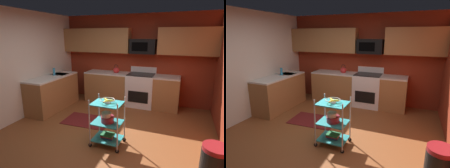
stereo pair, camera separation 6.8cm
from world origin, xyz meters
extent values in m
cube|color=brown|center=(0.00, 0.00, -0.02)|extent=(4.40, 4.80, 0.04)
cube|color=maroon|center=(0.00, 2.43, 1.30)|extent=(4.52, 0.06, 2.60)
cube|color=silver|center=(-2.23, 0.00, 1.30)|extent=(0.06, 4.80, 2.60)
cube|color=#9E6B3D|center=(0.00, 2.10, 0.44)|extent=(2.75, 0.60, 0.88)
cube|color=silver|center=(0.00, 2.10, 0.90)|extent=(2.75, 0.60, 0.04)
cube|color=#9E6B3D|center=(-1.90, 1.00, 0.44)|extent=(0.60, 1.61, 0.88)
cube|color=silver|center=(-1.90, 1.00, 0.90)|extent=(0.60, 1.61, 0.04)
cube|color=#B7BABC|center=(-1.90, 1.35, 0.84)|extent=(0.44, 0.36, 0.16)
cube|color=white|center=(0.31, 2.10, 0.46)|extent=(0.76, 0.64, 0.92)
cube|color=black|center=(0.31, 1.78, 0.35)|extent=(0.56, 0.01, 0.32)
cube|color=white|center=(0.31, 2.39, 1.01)|extent=(0.76, 0.06, 0.18)
cube|color=black|center=(0.31, 2.10, 0.93)|extent=(0.72, 0.60, 0.02)
cube|color=#9E6B3D|center=(-1.14, 2.23, 1.85)|extent=(2.11, 0.33, 0.70)
cube|color=#9E6B3D|center=(1.46, 2.23, 1.85)|extent=(1.49, 0.33, 0.70)
cube|color=black|center=(0.31, 2.21, 1.70)|extent=(0.70, 0.38, 0.40)
cube|color=black|center=(0.25, 2.02, 1.70)|extent=(0.44, 0.01, 0.24)
cylinder|color=silver|center=(-0.06, -0.33, 0.47)|extent=(0.02, 0.02, 0.88)
cylinder|color=black|center=(-0.06, -0.33, 0.04)|extent=(0.07, 0.02, 0.07)
cylinder|color=silver|center=(0.47, -0.33, 0.47)|extent=(0.02, 0.02, 0.88)
cylinder|color=black|center=(0.47, -0.33, 0.04)|extent=(0.07, 0.02, 0.07)
cylinder|color=silver|center=(-0.06, 0.07, 0.47)|extent=(0.02, 0.02, 0.88)
cylinder|color=black|center=(-0.06, 0.07, 0.04)|extent=(0.07, 0.02, 0.07)
cylinder|color=silver|center=(0.47, 0.07, 0.47)|extent=(0.02, 0.02, 0.88)
cylinder|color=black|center=(0.47, 0.07, 0.04)|extent=(0.07, 0.02, 0.07)
cube|color=teal|center=(0.21, -0.13, 0.12)|extent=(0.53, 0.41, 0.02)
cube|color=teal|center=(0.21, -0.13, 0.45)|extent=(0.53, 0.41, 0.02)
cube|color=teal|center=(0.21, -0.13, 0.82)|extent=(0.53, 0.41, 0.02)
torus|color=silver|center=(0.21, -0.13, 0.89)|extent=(0.27, 0.27, 0.01)
cylinder|color=silver|center=(0.21, -0.13, 0.84)|extent=(0.12, 0.12, 0.02)
ellipsoid|color=yellow|center=(0.25, -0.11, 0.87)|extent=(0.17, 0.09, 0.04)
ellipsoid|color=yellow|center=(0.17, -0.09, 0.87)|extent=(0.15, 0.14, 0.04)
ellipsoid|color=yellow|center=(0.20, -0.18, 0.87)|extent=(0.08, 0.17, 0.04)
cylinder|color=maroon|center=(0.21, -0.13, 0.51)|extent=(0.24, 0.24, 0.11)
torus|color=maroon|center=(0.21, -0.13, 0.57)|extent=(0.25, 0.25, 0.01)
cylinder|color=silver|center=(0.20, -0.16, 0.61)|extent=(0.17, 0.17, 0.08)
torus|color=silver|center=(0.20, -0.16, 0.65)|extent=(0.18, 0.18, 0.01)
cube|color=#1E4C8C|center=(0.21, -0.13, 0.15)|extent=(0.21, 0.16, 0.03)
cube|color=#B22626|center=(0.21, -0.13, 0.18)|extent=(0.24, 0.18, 0.03)
cube|color=#26723F|center=(0.21, -0.13, 0.20)|extent=(0.24, 0.19, 0.03)
sphere|color=red|center=(-0.45, 2.10, 0.99)|extent=(0.18, 0.18, 0.18)
sphere|color=black|center=(-0.45, 2.10, 1.08)|extent=(0.03, 0.03, 0.03)
cone|color=red|center=(-0.36, 2.10, 1.01)|extent=(0.09, 0.04, 0.06)
torus|color=black|center=(-0.45, 2.10, 1.10)|extent=(0.12, 0.01, 0.12)
cylinder|color=#2D8CBF|center=(-1.94, 1.14, 1.02)|extent=(0.06, 0.06, 0.20)
cylinder|color=maroon|center=(1.90, -0.64, 0.63)|extent=(0.33, 0.33, 0.06)
cube|color=maroon|center=(-0.64, 0.61, 0.01)|extent=(1.14, 0.76, 0.01)
camera|label=1|loc=(1.43, -3.02, 2.00)|focal=29.87mm
camera|label=2|loc=(1.49, -2.99, 2.00)|focal=29.87mm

